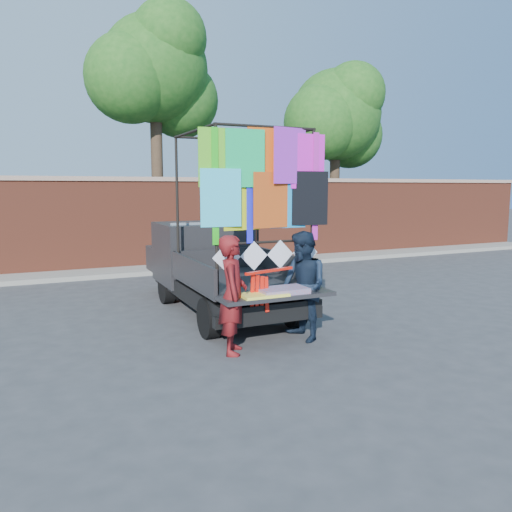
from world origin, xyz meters
name	(u,v)px	position (x,y,z in m)	size (l,w,h in m)	color
ground	(222,333)	(0.00, 0.00, 0.00)	(90.00, 90.00, 0.00)	#38383A
brick_wall	(134,223)	(0.00, 7.00, 1.33)	(30.00, 0.45, 2.61)	brown
curb	(140,270)	(0.00, 6.30, 0.06)	(30.00, 1.20, 0.12)	gray
tree_mid	(156,74)	(1.02, 8.12, 5.70)	(4.20, 3.30, 7.73)	#38281C
tree_right	(338,118)	(7.52, 8.12, 4.75)	(4.20, 3.30, 6.62)	#38281C
pickup_truck	(211,265)	(0.48, 1.86, 0.81)	(2.03, 5.09, 3.20)	black
woman	(233,295)	(-0.19, -0.94, 0.83)	(0.61, 0.40, 1.67)	maroon
man	(303,286)	(1.00, -0.82, 0.83)	(0.81, 0.63, 1.67)	#131F31
streamer_bundle	(264,284)	(0.31, -0.89, 0.94)	(0.86, 0.28, 0.61)	red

